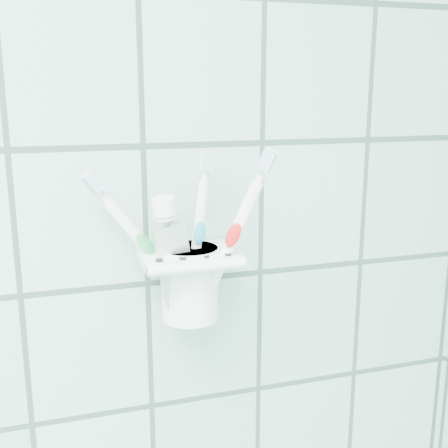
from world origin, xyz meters
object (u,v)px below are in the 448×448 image
(cup, at_px, (190,280))
(toothbrush_blue, at_px, (187,235))
(toothbrush_orange, at_px, (197,227))
(toothpaste_tube, at_px, (182,246))
(holder_bracket, at_px, (188,257))
(toothbrush_pink, at_px, (197,224))

(cup, bearing_deg, toothbrush_blue, -115.08)
(toothbrush_blue, relative_size, toothbrush_orange, 0.92)
(cup, bearing_deg, toothpaste_tube, -142.05)
(toothbrush_orange, bearing_deg, holder_bracket, 161.60)
(toothbrush_orange, xyz_separation_m, toothpaste_tube, (-0.02, 0.01, -0.02))
(cup, height_order, toothbrush_blue, toothbrush_blue)
(holder_bracket, distance_m, toothbrush_orange, 0.04)
(holder_bracket, distance_m, toothbrush_blue, 0.03)
(toothbrush_pink, bearing_deg, cup, 170.51)
(toothbrush_blue, height_order, toothpaste_tube, toothbrush_blue)
(holder_bracket, height_order, toothpaste_tube, toothpaste_tube)
(toothbrush_pink, distance_m, toothbrush_blue, 0.02)
(cup, xyz_separation_m, toothbrush_pink, (0.01, 0.00, 0.07))
(toothbrush_blue, bearing_deg, holder_bracket, 67.03)
(toothbrush_pink, distance_m, toothbrush_orange, 0.02)
(toothbrush_pink, height_order, toothbrush_orange, toothbrush_orange)
(holder_bracket, xyz_separation_m, cup, (0.00, 0.00, -0.03))
(holder_bracket, relative_size, cup, 1.26)
(holder_bracket, bearing_deg, cup, 55.26)
(toothpaste_tube, bearing_deg, cup, 27.71)
(toothbrush_orange, bearing_deg, toothbrush_blue, -175.37)
(toothbrush_blue, xyz_separation_m, toothpaste_tube, (-0.01, 0.00, -0.01))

